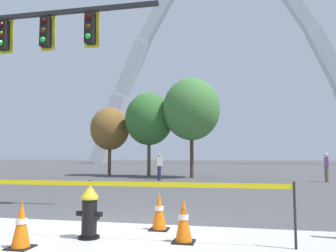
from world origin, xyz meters
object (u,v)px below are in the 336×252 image
object	(u,v)px
traffic_cone_mid_sidewalk	(159,211)
monument_arch	(224,67)
traffic_cone_curb_edge	(184,221)
traffic_cone_by_hydrant	(21,225)
pedestrian_walking_left	(326,167)
pedestrian_standing_center	(159,166)
fire_hydrant	(90,211)

from	to	relation	value
traffic_cone_mid_sidewalk	monument_arch	xyz separation A→B (m)	(-0.92, 60.05, 18.79)
traffic_cone_mid_sidewalk	traffic_cone_curb_edge	bearing A→B (deg)	-53.94
traffic_cone_mid_sidewalk	traffic_cone_by_hydrant	bearing A→B (deg)	-136.59
traffic_cone_mid_sidewalk	monument_arch	world-z (taller)	monument_arch
traffic_cone_mid_sidewalk	traffic_cone_curb_edge	xyz separation A→B (m)	(0.61, -0.83, 0.00)
traffic_cone_by_hydrant	pedestrian_walking_left	size ratio (longest dim) A/B	0.46
traffic_cone_by_hydrant	pedestrian_standing_center	bearing A→B (deg)	94.97
traffic_cone_by_hydrant	traffic_cone_curb_edge	bearing A→B (deg)	19.62
monument_arch	pedestrian_walking_left	distance (m)	50.37
fire_hydrant	pedestrian_walking_left	xyz separation A→B (m)	(7.30, 14.58, 0.35)
traffic_cone_curb_edge	monument_arch	distance (m)	63.74
traffic_cone_by_hydrant	traffic_cone_mid_sidewalk	xyz separation A→B (m)	(1.78, 1.69, 0.00)
traffic_cone_by_hydrant	pedestrian_walking_left	bearing A→B (deg)	62.35
pedestrian_standing_center	traffic_cone_curb_edge	bearing A→B (deg)	-75.24
traffic_cone_mid_sidewalk	fire_hydrant	bearing A→B (deg)	-139.04
traffic_cone_by_hydrant	monument_arch	bearing A→B (deg)	89.20
monument_arch	pedestrian_walking_left	xyz separation A→B (m)	(7.19, -46.37, -18.33)
pedestrian_standing_center	pedestrian_walking_left	bearing A→B (deg)	3.37
traffic_cone_by_hydrant	traffic_cone_mid_sidewalk	bearing A→B (deg)	43.41
fire_hydrant	traffic_cone_mid_sidewalk	xyz separation A→B (m)	(1.03, 0.89, -0.11)
pedestrian_walking_left	pedestrian_standing_center	world-z (taller)	same
pedestrian_standing_center	traffic_cone_by_hydrant	bearing A→B (deg)	-85.03
monument_arch	pedestrian_standing_center	size ratio (longest dim) A/B	34.87
traffic_cone_curb_edge	pedestrian_walking_left	distance (m)	15.59
fire_hydrant	pedestrian_standing_center	size ratio (longest dim) A/B	0.62
pedestrian_walking_left	traffic_cone_curb_edge	bearing A→B (deg)	-111.31
monument_arch	traffic_cone_by_hydrant	bearing A→B (deg)	-90.80
traffic_cone_curb_edge	pedestrian_walking_left	xyz separation A→B (m)	(5.66, 14.52, 0.46)
pedestrian_walking_left	pedestrian_standing_center	bearing A→B (deg)	-176.63
traffic_cone_by_hydrant	pedestrian_standing_center	world-z (taller)	pedestrian_standing_center
pedestrian_walking_left	pedestrian_standing_center	distance (m)	9.36
fire_hydrant	pedestrian_walking_left	world-z (taller)	pedestrian_walking_left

